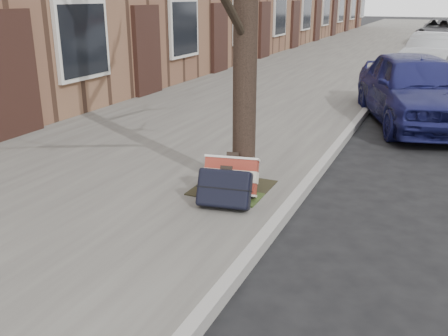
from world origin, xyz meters
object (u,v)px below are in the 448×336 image
at_px(suitcase_red, 231,176).
at_px(suitcase_navy, 224,188).
at_px(car_near_mid, 433,55).
at_px(car_near_front, 415,88).

relative_size(suitcase_red, suitcase_navy, 1.04).
distance_m(suitcase_red, car_near_mid, 11.66).
height_order(car_near_front, car_near_mid, car_near_front).
distance_m(suitcase_red, suitcase_navy, 0.36).
bearing_deg(car_near_mid, suitcase_navy, -88.35).
distance_m(suitcase_navy, car_near_mid, 12.00).
bearing_deg(suitcase_navy, car_near_front, 64.63).
height_order(suitcase_navy, car_near_mid, car_near_mid).
bearing_deg(car_near_front, car_near_mid, 69.73).
height_order(suitcase_red, car_near_mid, car_near_mid).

